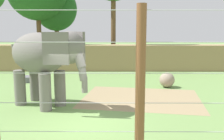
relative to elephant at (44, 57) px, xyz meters
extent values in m
plane|color=#6B8E4C|center=(1.82, -1.94, -2.23)|extent=(120.00, 120.00, 0.00)
cube|color=#937F5B|center=(4.45, 1.34, -2.23)|extent=(6.43, 5.29, 0.01)
cube|color=#997F56|center=(1.82, 10.38, -1.16)|extent=(36.00, 1.80, 2.14)
cylinder|color=slate|center=(0.63, 0.13, -1.43)|extent=(0.50, 0.50, 1.61)
cylinder|color=slate|center=(0.17, -0.62, -1.43)|extent=(0.50, 0.50, 1.61)
cylinder|color=slate|center=(-0.76, 0.99, -1.43)|extent=(0.50, 0.50, 1.61)
cylinder|color=slate|center=(-1.23, 0.24, -1.43)|extent=(0.50, 0.50, 1.61)
ellipsoid|color=slate|center=(-0.30, 0.18, 0.15)|extent=(3.38, 2.94, 1.84)
ellipsoid|color=slate|center=(1.29, -0.80, 0.48)|extent=(1.63, 1.67, 1.32)
cube|color=slate|center=(1.56, -0.15, 0.48)|extent=(0.66, 0.93, 1.26)
cube|color=slate|center=(0.83, -1.32, 0.48)|extent=(1.04, 0.24, 1.26)
cylinder|color=slate|center=(1.71, -1.06, 0.00)|extent=(0.67, 0.61, 0.72)
cylinder|color=slate|center=(1.83, -1.13, -0.50)|extent=(0.50, 0.47, 0.67)
cylinder|color=slate|center=(1.91, -1.18, -0.98)|extent=(0.32, 0.32, 0.63)
cylinder|color=slate|center=(-1.71, 1.06, 0.04)|extent=(0.36, 0.28, 0.92)
sphere|color=gray|center=(6.26, 3.81, -1.78)|extent=(0.90, 0.90, 0.90)
cylinder|color=brown|center=(3.76, -4.59, -0.20)|extent=(0.26, 0.26, 4.07)
cylinder|color=#B7B7BC|center=(1.82, -4.59, -1.50)|extent=(12.75, 0.02, 0.02)
cylinder|color=#B7B7BC|center=(1.82, -4.59, -0.71)|extent=(12.75, 0.02, 0.02)
cylinder|color=#B7B7BC|center=(1.82, -4.59, 0.09)|extent=(12.75, 0.02, 0.02)
cylinder|color=#B7B7BC|center=(1.82, -4.59, 0.88)|extent=(12.75, 0.02, 0.02)
cylinder|color=#B7B7BC|center=(1.82, -4.59, 1.68)|extent=(12.75, 0.02, 0.02)
cylinder|color=slate|center=(-2.83, 5.40, -2.06)|extent=(1.10, 1.10, 0.35)
cylinder|color=#38607A|center=(-2.83, 5.40, -1.91)|extent=(1.01, 1.01, 0.02)
cylinder|color=brown|center=(-2.91, 15.67, -0.38)|extent=(0.44, 0.44, 3.70)
ellipsoid|color=#235B23|center=(-2.91, 15.67, 3.30)|extent=(4.30, 4.30, 4.51)
cylinder|color=brown|center=(3.03, 12.54, 1.01)|extent=(0.44, 0.44, 6.48)
cylinder|color=brown|center=(-4.09, 13.31, 0.18)|extent=(0.44, 0.44, 4.82)
camera|label=1|loc=(3.07, -10.96, 1.20)|focal=40.36mm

